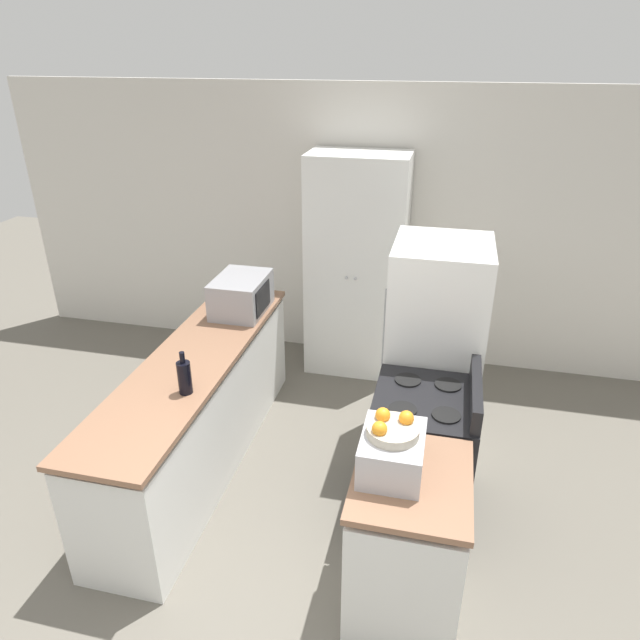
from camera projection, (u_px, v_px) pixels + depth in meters
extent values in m
cube|color=silver|center=(357.00, 228.00, 5.43)|extent=(7.00, 0.06, 2.60)
cube|color=silver|center=(199.00, 414.00, 4.21)|extent=(0.58, 2.48, 0.83)
cube|color=#896047|center=(193.00, 358.00, 4.01)|extent=(0.60, 2.53, 0.04)
cube|color=silver|center=(406.00, 547.00, 3.09)|extent=(0.58, 0.72, 0.83)
cube|color=#896047|center=(412.00, 480.00, 2.89)|extent=(0.60, 0.73, 0.04)
cube|color=white|center=(356.00, 267.00, 5.25)|extent=(0.88, 0.55, 2.06)
sphere|color=#B2B2B7|center=(346.00, 278.00, 5.01)|extent=(0.03, 0.03, 0.03)
sphere|color=#B2B2B7|center=(355.00, 279.00, 4.99)|extent=(0.03, 0.03, 0.03)
cube|color=black|center=(420.00, 456.00, 3.72)|extent=(0.64, 0.71, 0.91)
cube|color=black|center=(370.00, 462.00, 3.84)|extent=(0.02, 0.63, 0.50)
cube|color=black|center=(476.00, 393.00, 3.43)|extent=(0.06, 0.68, 0.16)
cylinder|color=black|center=(403.00, 409.00, 3.40)|extent=(0.17, 0.17, 0.01)
cylinder|color=black|center=(408.00, 380.00, 3.70)|extent=(0.17, 0.17, 0.01)
cylinder|color=black|center=(446.00, 415.00, 3.35)|extent=(0.17, 0.17, 0.01)
cylinder|color=black|center=(448.00, 385.00, 3.65)|extent=(0.17, 0.17, 0.01)
cube|color=white|center=(434.00, 351.00, 4.22)|extent=(0.67, 0.72, 1.66)
cylinder|color=gray|center=(383.00, 348.00, 4.08)|extent=(0.02, 0.02, 0.92)
cube|color=#939399|center=(241.00, 294.00, 4.61)|extent=(0.39, 0.53, 0.29)
cube|color=black|center=(263.00, 299.00, 4.53)|extent=(0.01, 0.33, 0.21)
cylinder|color=black|center=(185.00, 378.00, 3.53)|extent=(0.09, 0.09, 0.21)
cylinder|color=black|center=(182.00, 358.00, 3.47)|extent=(0.03, 0.03, 0.07)
cube|color=#B2B2B7|center=(392.00, 453.00, 2.88)|extent=(0.31, 0.39, 0.22)
cube|color=black|center=(361.00, 448.00, 2.91)|extent=(0.01, 0.28, 0.13)
cylinder|color=#B2A893|center=(393.00, 431.00, 2.83)|extent=(0.26, 0.26, 0.05)
sphere|color=orange|center=(406.00, 418.00, 2.85)|extent=(0.08, 0.08, 0.08)
sphere|color=orange|center=(383.00, 415.00, 2.88)|extent=(0.08, 0.08, 0.08)
sphere|color=orange|center=(380.00, 429.00, 2.77)|extent=(0.08, 0.08, 0.08)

